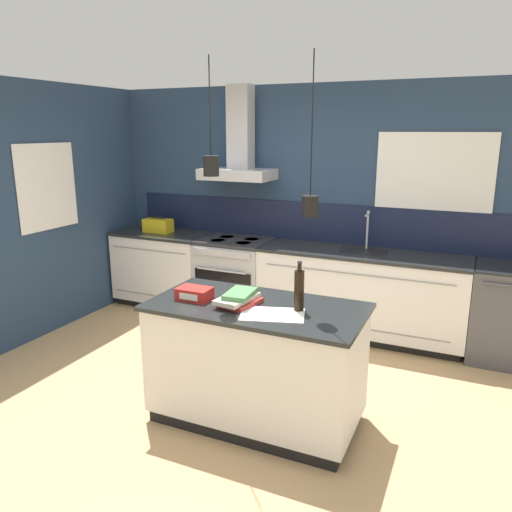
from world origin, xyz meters
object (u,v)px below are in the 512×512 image
at_px(book_stack, 239,299).
at_px(red_supply_box, 194,294).
at_px(oven_range, 235,278).
at_px(bottle_on_island, 299,290).
at_px(dishwasher, 504,313).
at_px(yellow_toolbox, 158,226).

distance_m(book_stack, red_supply_box, 0.35).
xyz_separation_m(oven_range, book_stack, (1.00, -1.93, 0.50)).
xyz_separation_m(bottle_on_island, red_supply_box, (-0.78, -0.09, -0.11)).
distance_m(dishwasher, bottle_on_island, 2.41).
relative_size(bottle_on_island, yellow_toolbox, 1.04).
relative_size(dishwasher, bottle_on_island, 2.58).
distance_m(bottle_on_island, yellow_toolbox, 3.10).
bearing_deg(book_stack, bottle_on_island, 7.66).
relative_size(dishwasher, book_stack, 2.51).
distance_m(oven_range, bottle_on_island, 2.43).
bearing_deg(yellow_toolbox, bottle_on_island, -37.18).
relative_size(dishwasher, red_supply_box, 3.69).
bearing_deg(oven_range, dishwasher, 0.09).
relative_size(book_stack, yellow_toolbox, 1.07).
bearing_deg(yellow_toolbox, book_stack, -43.40).
xyz_separation_m(red_supply_box, yellow_toolbox, (-1.69, 1.97, 0.04)).
height_order(bottle_on_island, yellow_toolbox, bottle_on_island).
distance_m(bottle_on_island, book_stack, 0.44).
distance_m(bottle_on_island, red_supply_box, 0.79).
bearing_deg(yellow_toolbox, dishwasher, -0.00).
bearing_deg(red_supply_box, oven_range, 108.39).
bearing_deg(dishwasher, yellow_toolbox, 180.00).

